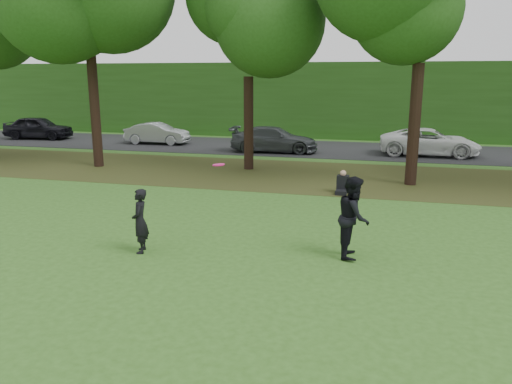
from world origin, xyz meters
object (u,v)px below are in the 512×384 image
at_px(seated_person, 342,185).
at_px(frisbee, 219,165).
at_px(player_left, 140,221).
at_px(player_right, 354,217).

bearing_deg(seated_person, frisbee, -103.99).
xyz_separation_m(player_left, player_right, (4.96, 0.99, 0.18)).
relative_size(player_left, frisbee, 4.10).
distance_m(player_left, frisbee, 2.46).
bearing_deg(frisbee, player_right, 17.60).
relative_size(frisbee, seated_person, 0.46).
height_order(player_left, seated_person, player_left).
relative_size(player_right, seated_person, 2.32).
bearing_deg(player_left, player_right, 81.44).
relative_size(player_right, frisbee, 5.04).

